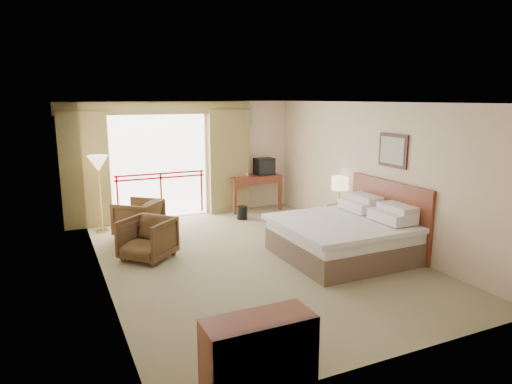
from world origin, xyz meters
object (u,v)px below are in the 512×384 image
floor_lamp (98,166)px  wastebasket (242,213)px  tv (264,166)px  armchair_far (139,236)px  bed (345,236)px  table_lamp (340,184)px  nightstand (340,218)px  desk (252,182)px  dresser (259,353)px  armchair_near (149,259)px  side_table (141,230)px

floor_lamp → wastebasket: bearing=-6.1°
tv → armchair_far: size_ratio=0.56×
bed → tv: (0.30, 3.88, 0.70)m
table_lamp → nightstand: bearing=-90.0°
desk → wastebasket: desk is taller
floor_lamp → dresser: bearing=-83.1°
floor_lamp → dresser: 6.32m
wastebasket → armchair_far: armchair_far is taller
bed → dresser: (-2.96, -2.75, -0.01)m
armchair_near → floor_lamp: bearing=151.9°
armchair_near → side_table: (-0.00, 0.57, 0.37)m
nightstand → wastebasket: size_ratio=1.74×
nightstand → armchair_near: size_ratio=0.65×
wastebasket → nightstand: bearing=-48.3°
tv → dresser: (-3.27, -6.63, -0.72)m
bed → nightstand: 1.66m
side_table → armchair_near: bearing=-89.5°
tv → armchair_far: 3.70m
bed → table_lamp: 1.81m
tv → armchair_far: tv is taller
armchair_far → side_table: size_ratio=1.52×
tv → wastebasket: tv is taller
dresser → side_table: bearing=95.5°
bed → dresser: bearing=-137.2°
armchair_far → dresser: bearing=42.3°
armchair_far → floor_lamp: size_ratio=0.51×
nightstand → armchair_near: nightstand is taller
wastebasket → armchair_near: armchair_near is taller
side_table → floor_lamp: floor_lamp is taller
nightstand → floor_lamp: floor_lamp is taller
armchair_far → tv: bearing=149.0°
tv → armchair_near: bearing=-122.4°
armchair_near → dresser: bearing=-39.0°
wastebasket → floor_lamp: size_ratio=0.19×
wastebasket → bed: bearing=-78.4°
bed → tv: tv is taller
floor_lamp → dresser: size_ratio=1.49×
table_lamp → side_table: (-4.08, 0.45, -0.63)m
table_lamp → floor_lamp: (-4.60, 1.99, 0.39)m
wastebasket → side_table: size_ratio=0.56×
bed → tv: bearing=85.5°
bed → dresser: 4.04m
desk → tv: tv is taller
wastebasket → armchair_near: 3.11m
nightstand → floor_lamp: 5.16m
nightstand → wastebasket: bearing=131.5°
tv → floor_lamp: 4.05m
bed → armchair_far: size_ratio=2.58×
nightstand → desk: (-0.89, 2.55, 0.42)m
side_table → dresser: dresser is taller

